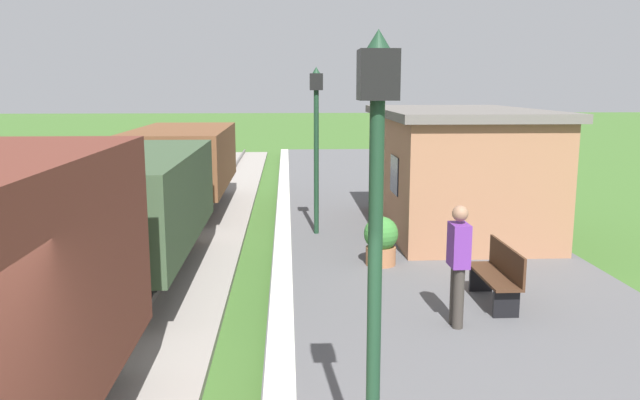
% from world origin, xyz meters
% --- Properties ---
extents(freight_train, '(2.50, 19.40, 2.72)m').
position_xyz_m(freight_train, '(-2.40, 7.52, 1.51)').
color(freight_train, brown).
rests_on(freight_train, rail_near).
extents(station_hut, '(3.50, 5.80, 2.78)m').
position_xyz_m(station_hut, '(4.40, 11.21, 1.65)').
color(station_hut, '#9E6B4C').
rests_on(station_hut, platform_slab).
extents(bench_near_hut, '(0.42, 1.50, 0.91)m').
position_xyz_m(bench_near_hut, '(3.71, 6.00, 0.72)').
color(bench_near_hut, '#422819').
rests_on(bench_near_hut, platform_slab).
extents(person_waiting, '(0.25, 0.38, 1.71)m').
position_xyz_m(person_waiting, '(2.84, 5.12, 1.18)').
color(person_waiting, '#38332D').
rests_on(person_waiting, platform_slab).
extents(potted_planter, '(0.64, 0.64, 0.92)m').
position_xyz_m(potted_planter, '(2.24, 8.22, 0.72)').
color(potted_planter, '#9E6642').
rests_on(potted_planter, platform_slab).
extents(lamp_post_near, '(0.28, 0.28, 3.70)m').
position_xyz_m(lamp_post_near, '(1.16, 1.43, 2.80)').
color(lamp_post_near, '#193823').
rests_on(lamp_post_near, platform_slab).
extents(lamp_post_far, '(0.28, 0.28, 3.70)m').
position_xyz_m(lamp_post_far, '(1.16, 10.85, 2.80)').
color(lamp_post_far, '#193823').
rests_on(lamp_post_far, platform_slab).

